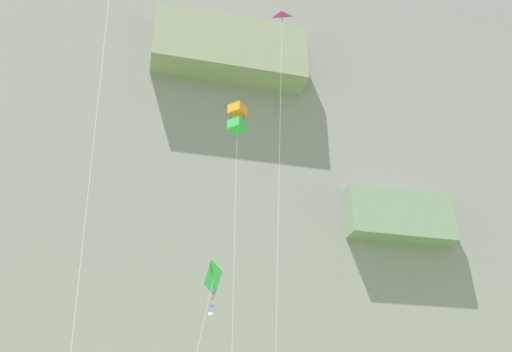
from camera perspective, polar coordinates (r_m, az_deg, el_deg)
cliff_face at (r=68.48m, az=-5.70°, el=-0.81°), size 180.00×33.87×70.42m
kite_box_far_right at (r=35.94m, az=-2.10°, el=6.38°), size 1.42×3.61×25.08m
kite_delta_high_left at (r=36.34m, az=2.84°, el=15.17°), size 2.62×3.28×30.89m
kite_diamond_high_right at (r=26.39m, az=-4.93°, el=-11.83°), size 2.59×3.39×12.26m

